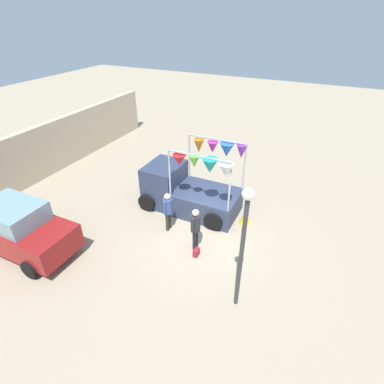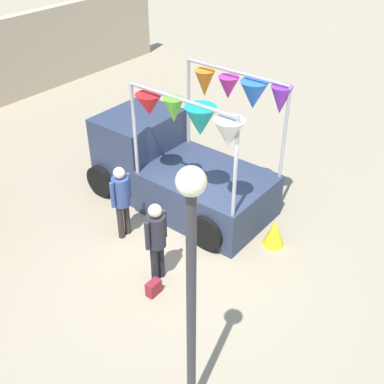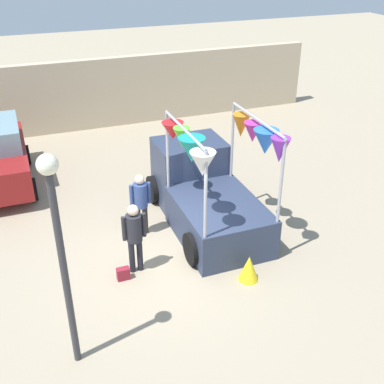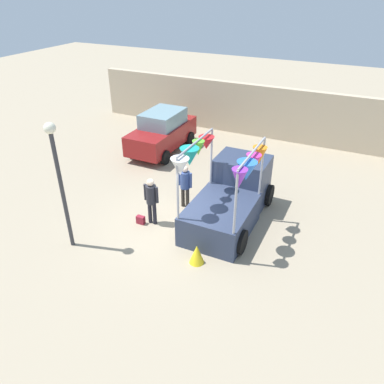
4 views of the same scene
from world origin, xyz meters
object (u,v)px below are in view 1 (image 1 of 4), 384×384
(handbag, at_px, (196,252))
(street_lamp, at_px, (244,235))
(folded_kite_bundle_sunflower, at_px, (245,217))
(person_vendor, at_px, (168,208))
(vendor_truck, at_px, (186,188))
(person_customer, at_px, (196,226))
(parked_car, at_px, (19,228))

(handbag, xyz_separation_m, street_lamp, (-1.29, -1.89, 2.45))
(folded_kite_bundle_sunflower, bearing_deg, street_lamp, -166.63)
(person_vendor, bearing_deg, handbag, -118.69)
(person_vendor, distance_m, handbag, 2.01)
(vendor_truck, relative_size, person_customer, 2.48)
(handbag, distance_m, street_lamp, 3.35)
(parked_car, bearing_deg, folded_kite_bundle_sunflower, -53.72)
(person_vendor, bearing_deg, parked_car, 128.38)
(parked_car, height_order, folded_kite_bundle_sunflower, parked_car)
(parked_car, bearing_deg, street_lamp, -82.08)
(vendor_truck, relative_size, parked_car, 1.04)
(person_customer, xyz_separation_m, street_lamp, (-1.64, -2.09, 1.57))
(parked_car, xyz_separation_m, handbag, (2.34, -5.67, -0.80))
(street_lamp, bearing_deg, parked_car, 97.92)
(person_customer, bearing_deg, street_lamp, -128.19)
(vendor_truck, bearing_deg, parked_car, 141.03)
(vendor_truck, xyz_separation_m, street_lamp, (-3.86, -3.58, 1.67))
(handbag, bearing_deg, parked_car, 112.47)
(person_customer, relative_size, person_vendor, 1.03)
(parked_car, bearing_deg, person_customer, -63.77)
(street_lamp, distance_m, folded_kite_bundle_sunflower, 4.55)
(vendor_truck, bearing_deg, folded_kite_bundle_sunflower, -90.71)
(parked_car, bearing_deg, handbag, -67.53)
(parked_car, distance_m, person_customer, 6.10)
(person_vendor, relative_size, handbag, 5.82)
(vendor_truck, height_order, folded_kite_bundle_sunflower, vendor_truck)
(person_vendor, relative_size, folded_kite_bundle_sunflower, 2.72)
(person_customer, bearing_deg, vendor_truck, 33.96)
(person_customer, relative_size, handbag, 5.98)
(person_vendor, bearing_deg, vendor_truck, 3.12)
(handbag, relative_size, folded_kite_bundle_sunflower, 0.47)
(folded_kite_bundle_sunflower, bearing_deg, parked_car, 126.28)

